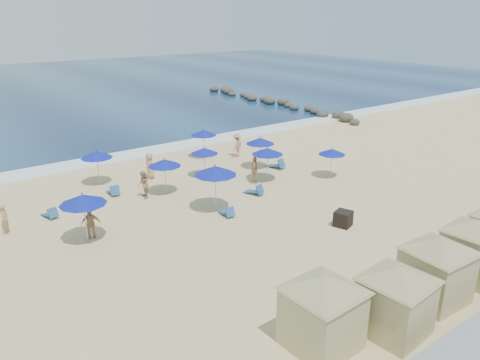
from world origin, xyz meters
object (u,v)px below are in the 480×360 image
Objects in this scene: umbrella_11 at (332,152)px; beachgoer_4 at (150,166)px; beachgoer_3 at (237,145)px; umbrella_3 at (83,199)px; cabana_2 at (438,261)px; umbrella_10 at (260,141)px; beachgoer_1 at (143,185)px; umbrella_8 at (267,151)px; rock_jetty at (274,102)px; umbrella_9 at (204,133)px; umbrella_4 at (97,155)px; umbrella_5 at (164,163)px; beachgoer_5 at (91,224)px; beachgoer_2 at (255,170)px; umbrella_7 at (204,151)px; beachgoer_0 at (5,219)px; umbrella_6 at (215,170)px; trash_bin at (343,219)px; cabana_0 at (323,303)px; cabana_1 at (397,291)px; cabana_3 at (475,241)px.

beachgoer_4 is (-9.88, 7.12, -0.92)m from umbrella_11.
umbrella_3 is at bearing 1.32° from beachgoer_3.
umbrella_10 is (4.87, 16.68, 0.36)m from cabana_2.
beachgoer_4 is (1.93, 3.04, 0.03)m from beachgoer_1.
umbrella_8 is at bearing 91.54° from beachgoer_1.
rock_jetty is 11.80× the size of umbrella_9.
umbrella_11 reaches higher than beachgoer_1.
umbrella_9 is (8.67, 0.94, -0.03)m from umbrella_4.
umbrella_5 reaches higher than beachgoer_5.
umbrella_8 is 1.48m from beachgoer_2.
cabana_2 reaches higher than umbrella_10.
umbrella_7 is 8.52m from umbrella_11.
beachgoer_0 is 10.18m from beachgoer_4.
umbrella_7 is at bearing -134.92° from beachgoer_5.
umbrella_6 is at bearing -159.44° from umbrella_8.
umbrella_5 is at bearing 159.20° from umbrella_11.
beachgoer_1 is 3.61m from beachgoer_4.
trash_bin is at bearing 50.19° from beachgoer_1.
beachgoer_2 is (8.10, 13.79, -0.79)m from cabana_0.
rock_jetty is at bearing 57.96° from cabana_2.
umbrella_6 reaches higher than umbrella_8.
beachgoer_5 is (-3.17, -7.35, -1.20)m from umbrella_4.
beachgoer_5 is at bearing -99.37° from beachgoer_0.
umbrella_7 is (3.62, 17.75, 0.21)m from cabana_1.
cabana_2 is 2.01× the size of umbrella_4.
umbrella_11 is 19.90m from beachgoer_0.
umbrella_6 is at bearing -118.86° from umbrella_9.
umbrella_5 is 1.09× the size of umbrella_7.
umbrella_7 is at bearing 79.21° from trash_bin.
cabana_1 is 15.97m from umbrella_8.
beachgoer_5 is at bearing 174.03° from umbrella_6.
rock_jetty is 30.79m from umbrella_4.
beachgoer_5 is (-11.84, -8.30, -1.16)m from umbrella_9.
cabana_2 is 2.05× the size of umbrella_9.
beachgoer_4 is at bearing 159.26° from umbrella_10.
umbrella_9 is at bearing 34.94° from umbrella_3.
umbrella_9 is at bearing -57.79° from beachgoer_3.
umbrella_5 is at bearing 163.32° from umbrella_8.
cabana_2 reaches higher than umbrella_9.
rock_jetty is 5.77× the size of cabana_2.
umbrella_5 is at bearing 4.95° from beachgoer_4.
umbrella_7 is at bearing 78.46° from cabana_1.
cabana_0 reaches higher than beachgoer_4.
beachgoer_3 is 1.17× the size of beachgoer_5.
umbrella_9 reaches higher than trash_bin.
cabana_1 reaches higher than umbrella_11.
cabana_2 is at bearing 21.17° from beachgoer_4.
umbrella_3 reaches higher than umbrella_9.
cabana_3 is (2.80, 0.06, -0.03)m from cabana_2.
trash_bin is at bearing -104.38° from umbrella_10.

